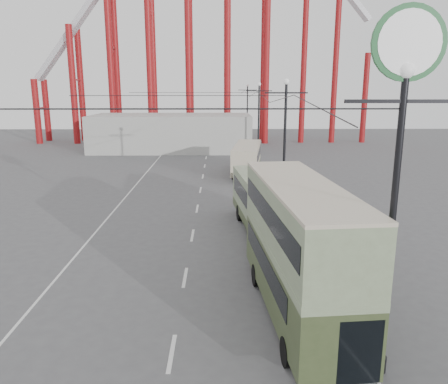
{
  "coord_description": "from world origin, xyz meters",
  "views": [
    {
      "loc": [
        0.59,
        -14.98,
        8.65
      ],
      "look_at": [
        0.89,
        8.67,
        3.0
      ],
      "focal_mm": 35.0,
      "sensor_mm": 36.0,
      "label": 1
    }
  ],
  "objects_px": {
    "lamp_post_near": "(402,118)",
    "pedestrian": "(253,223)",
    "single_decker_green": "(269,207)",
    "single_decker_cream": "(247,158)",
    "double_decker_bus": "(299,244)"
  },
  "relations": [
    {
      "from": "double_decker_bus",
      "to": "pedestrian",
      "type": "distance_m",
      "value": 9.63
    },
    {
      "from": "single_decker_green",
      "to": "single_decker_cream",
      "type": "height_order",
      "value": "single_decker_green"
    },
    {
      "from": "single_decker_cream",
      "to": "pedestrian",
      "type": "relative_size",
      "value": 6.16
    },
    {
      "from": "lamp_post_near",
      "to": "pedestrian",
      "type": "relative_size",
      "value": 6.71
    },
    {
      "from": "double_decker_bus",
      "to": "single_decker_green",
      "type": "relative_size",
      "value": 0.84
    },
    {
      "from": "single_decker_green",
      "to": "single_decker_cream",
      "type": "distance_m",
      "value": 19.62
    },
    {
      "from": "single_decker_cream",
      "to": "lamp_post_near",
      "type": "bearing_deg",
      "value": -78.87
    },
    {
      "from": "lamp_post_near",
      "to": "double_decker_bus",
      "type": "distance_m",
      "value": 6.35
    },
    {
      "from": "single_decker_cream",
      "to": "pedestrian",
      "type": "height_order",
      "value": "single_decker_cream"
    },
    {
      "from": "pedestrian",
      "to": "single_decker_cream",
      "type": "bearing_deg",
      "value": -127.67
    },
    {
      "from": "lamp_post_near",
      "to": "single_decker_cream",
      "type": "xyz_separation_m",
      "value": [
        -2.1,
        32.27,
        -6.16
      ]
    },
    {
      "from": "single_decker_green",
      "to": "pedestrian",
      "type": "distance_m",
      "value": 1.4
    },
    {
      "from": "single_decker_green",
      "to": "pedestrian",
      "type": "relative_size",
      "value": 7.42
    },
    {
      "from": "lamp_post_near",
      "to": "pedestrian",
      "type": "height_order",
      "value": "lamp_post_near"
    },
    {
      "from": "lamp_post_near",
      "to": "double_decker_bus",
      "type": "height_order",
      "value": "lamp_post_near"
    }
  ]
}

